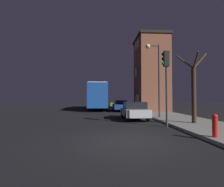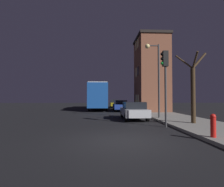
{
  "view_description": "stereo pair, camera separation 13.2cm",
  "coord_description": "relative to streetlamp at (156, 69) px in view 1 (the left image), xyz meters",
  "views": [
    {
      "loc": [
        -0.91,
        -6.82,
        1.65
      ],
      "look_at": [
        0.16,
        12.65,
        2.21
      ],
      "focal_mm": 28.0,
      "sensor_mm": 36.0,
      "label": 1
    },
    {
      "loc": [
        -0.77,
        -6.82,
        1.65
      ],
      "look_at": [
        0.16,
        12.65,
        2.21
      ],
      "focal_mm": 28.0,
      "sensor_mm": 36.0,
      "label": 2
    }
  ],
  "objects": [
    {
      "name": "car_near_lane",
      "position": [
        -1.72,
        0.11,
        -3.26
      ],
      "size": [
        1.74,
        4.16,
        1.38
      ],
      "color": "#B7BABF",
      "rests_on": "ground"
    },
    {
      "name": "ground_plane",
      "position": [
        -3.32,
        -6.8,
        -3.99
      ],
      "size": [
        120.0,
        120.0,
        0.0
      ],
      "primitive_type": "plane",
      "color": "black"
    },
    {
      "name": "traffic_light",
      "position": [
        -0.56,
        -3.75,
        -0.83
      ],
      "size": [
        0.43,
        0.24,
        4.4
      ],
      "color": "#38383A",
      "rests_on": "ground"
    },
    {
      "name": "streetlamp",
      "position": [
        0.0,
        0.0,
        0.0
      ],
      "size": [
        1.16,
        0.37,
        5.86
      ],
      "color": "#38383A",
      "rests_on": "sidewalk"
    },
    {
      "name": "fire_hydrant",
      "position": [
        0.15,
        -7.03,
        -3.37
      ],
      "size": [
        0.21,
        0.21,
        0.91
      ],
      "color": "red",
      "rests_on": "sidewalk"
    },
    {
      "name": "bare_tree",
      "position": [
        1.44,
        -3.13,
        -1.75
      ],
      "size": [
        2.28,
        1.26,
        4.49
      ],
      "color": "#382819",
      "rests_on": "sidewalk"
    },
    {
      "name": "car_mid_lane",
      "position": [
        -1.96,
        8.93,
        -3.22
      ],
      "size": [
        1.71,
        4.35,
        1.43
      ],
      "color": "navy",
      "rests_on": "ground"
    },
    {
      "name": "car_far_lane",
      "position": [
        -1.93,
        18.65,
        -3.23
      ],
      "size": [
        1.86,
        4.29,
        1.45
      ],
      "color": "olive",
      "rests_on": "ground"
    },
    {
      "name": "bus",
      "position": [
        -4.82,
        13.1,
        -1.79
      ],
      "size": [
        2.52,
        11.9,
        3.71
      ],
      "color": "#194793",
      "rests_on": "ground"
    },
    {
      "name": "brick_building",
      "position": [
        1.72,
        7.42,
        0.7
      ],
      "size": [
        3.67,
        4.79,
        9.05
      ],
      "color": "brown",
      "rests_on": "sidewalk"
    }
  ]
}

